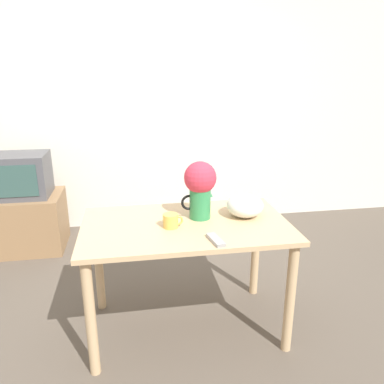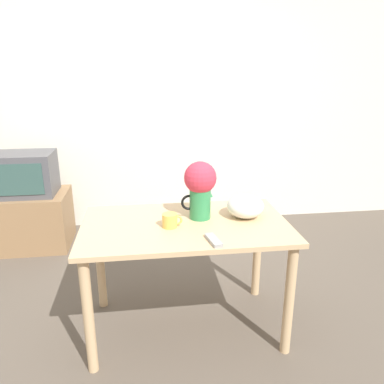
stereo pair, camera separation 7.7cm
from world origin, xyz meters
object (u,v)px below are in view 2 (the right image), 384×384
at_px(tv_set, 25,174).
at_px(white_bowl, 245,206).
at_px(coffee_mug, 170,220).
at_px(flower_vase, 200,185).

bearing_deg(tv_set, white_bowl, -38.22).
bearing_deg(tv_set, coffee_mug, -49.69).
bearing_deg(coffee_mug, tv_set, 130.31).
bearing_deg(flower_vase, white_bowl, -3.89).
bearing_deg(coffee_mug, flower_vase, 31.27).
xyz_separation_m(flower_vase, tv_set, (-1.46, 1.36, -0.24)).
bearing_deg(white_bowl, flower_vase, 176.11).
distance_m(flower_vase, tv_set, 2.01).
distance_m(flower_vase, white_bowl, 0.33).
relative_size(white_bowl, tv_set, 0.45).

